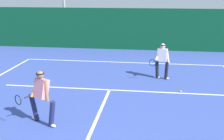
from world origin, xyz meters
name	(u,v)px	position (x,y,z in m)	size (l,w,h in m)	color
court_line_baseline_far	(122,62)	(0.00, 10.86, 0.00)	(10.52, 0.10, 0.01)	white
court_line_service	(110,90)	(0.00, 6.40, 0.00)	(8.57, 0.10, 0.01)	white
court_line_centre	(93,127)	(0.00, 3.20, 0.00)	(0.10, 6.40, 0.01)	white
player_near	(41,95)	(-1.50, 3.26, 0.87)	(1.18, 0.81, 1.59)	#1E234C
player_far	(162,60)	(2.03, 8.17, 0.86)	(0.90, 0.87, 1.57)	black
tennis_ball	(181,91)	(2.73, 6.53, 0.03)	(0.07, 0.07, 0.07)	#D1E033
back_fence_windscreen	(128,29)	(0.00, 14.37, 1.33)	(18.74, 0.12, 2.65)	#0A4125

